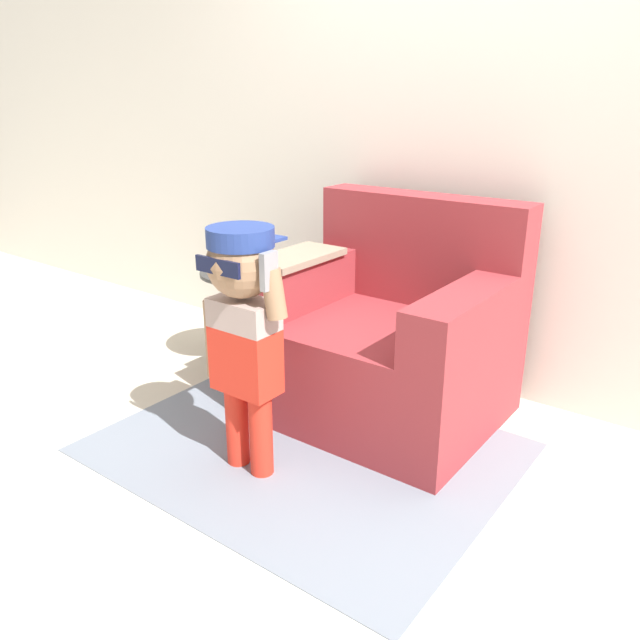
% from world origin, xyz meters
% --- Properties ---
extents(ground_plane, '(10.00, 10.00, 0.00)m').
position_xyz_m(ground_plane, '(0.00, 0.00, 0.00)').
color(ground_plane, beige).
extents(wall_back, '(10.00, 0.05, 2.60)m').
position_xyz_m(wall_back, '(0.00, 0.62, 1.30)').
color(wall_back, silver).
rests_on(wall_back, ground_plane).
extents(armchair, '(1.03, 0.86, 0.96)m').
position_xyz_m(armchair, '(-0.12, 0.11, 0.35)').
color(armchair, maroon).
rests_on(armchair, ground_plane).
extents(person_child, '(0.39, 0.29, 0.96)m').
position_xyz_m(person_child, '(-0.29, -0.63, 0.64)').
color(person_child, red).
rests_on(person_child, ground_plane).
extents(side_table, '(0.44, 0.44, 0.53)m').
position_xyz_m(side_table, '(-0.96, 0.08, 0.32)').
color(side_table, '#333333').
rests_on(side_table, ground_plane).
extents(rug, '(1.61, 1.25, 0.01)m').
position_xyz_m(rug, '(-0.20, -0.39, 0.00)').
color(rug, gray).
rests_on(rug, ground_plane).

